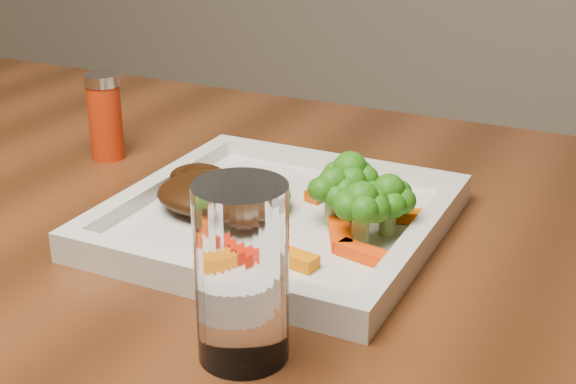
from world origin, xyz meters
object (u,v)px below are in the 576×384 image
at_px(plate, 278,223).
at_px(steak, 224,193).
at_px(spice_shaker, 105,117).
at_px(drinking_glass, 242,274).

relative_size(plate, steak, 2.27).
bearing_deg(spice_shaker, drinking_glass, -39.95).
xyz_separation_m(plate, spice_shaker, (-0.24, 0.08, 0.04)).
distance_m(spice_shaker, drinking_glass, 0.41).
height_order(spice_shaker, drinking_glass, drinking_glass).
bearing_deg(plate, spice_shaker, 161.86).
bearing_deg(steak, drinking_glass, -56.33).
bearing_deg(drinking_glass, spice_shaker, 140.05).
relative_size(plate, spice_shaker, 2.93).
distance_m(plate, spice_shaker, 0.26).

